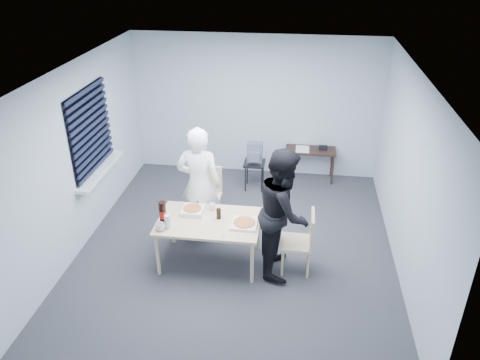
# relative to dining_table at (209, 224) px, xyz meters

# --- Properties ---
(room) EXTENTS (5.00, 5.00, 5.00)m
(room) POSITION_rel_dining_table_xyz_m (-1.88, 0.83, 0.83)
(room) COLOR #2E2E33
(room) RESTS_ON ground
(dining_table) EXTENTS (1.38, 0.87, 0.67)m
(dining_table) POSITION_rel_dining_table_xyz_m (0.00, 0.00, 0.00)
(dining_table) COLOR beige
(dining_table) RESTS_ON ground
(chair_far) EXTENTS (0.42, 0.42, 0.89)m
(chair_far) POSITION_rel_dining_table_xyz_m (-0.24, 1.10, -0.10)
(chair_far) COLOR beige
(chair_far) RESTS_ON ground
(chair_right) EXTENTS (0.42, 0.42, 0.89)m
(chair_right) POSITION_rel_dining_table_xyz_m (1.27, -0.02, -0.10)
(chair_right) COLOR beige
(chair_right) RESTS_ON ground
(person_white) EXTENTS (0.65, 0.42, 1.77)m
(person_white) POSITION_rel_dining_table_xyz_m (-0.25, 0.59, 0.27)
(person_white) COLOR white
(person_white) RESTS_ON ground
(person_black) EXTENTS (0.47, 0.86, 1.77)m
(person_black) POSITION_rel_dining_table_xyz_m (0.99, 0.00, 0.27)
(person_black) COLOR black
(person_black) RESTS_ON ground
(side_table) EXTENTS (0.91, 0.40, 0.61)m
(side_table) POSITION_rel_dining_table_xyz_m (1.36, 2.71, -0.09)
(side_table) COLOR #34201A
(side_table) RESTS_ON ground
(stool) EXTENTS (0.37, 0.37, 0.51)m
(stool) POSITION_rel_dining_table_xyz_m (0.38, 2.22, -0.21)
(stool) COLOR black
(stool) RESTS_ON ground
(backpack) EXTENTS (0.27, 0.20, 0.37)m
(backpack) POSITION_rel_dining_table_xyz_m (0.38, 2.21, 0.08)
(backpack) COLOR slate
(backpack) RESTS_ON stool
(pizza_box_a) EXTENTS (0.30, 0.30, 0.07)m
(pizza_box_a) POSITION_rel_dining_table_xyz_m (-0.26, 0.17, 0.10)
(pizza_box_a) COLOR white
(pizza_box_a) RESTS_ON dining_table
(pizza_box_b) EXTENTS (0.34, 0.34, 0.05)m
(pizza_box_b) POSITION_rel_dining_table_xyz_m (0.48, -0.05, 0.08)
(pizza_box_b) COLOR white
(pizza_box_b) RESTS_ON dining_table
(mug_a) EXTENTS (0.17, 0.17, 0.10)m
(mug_a) POSITION_rel_dining_table_xyz_m (-0.58, -0.31, 0.11)
(mug_a) COLOR white
(mug_a) RESTS_ON dining_table
(mug_b) EXTENTS (0.10, 0.10, 0.09)m
(mug_b) POSITION_rel_dining_table_xyz_m (-0.01, 0.29, 0.11)
(mug_b) COLOR white
(mug_b) RESTS_ON dining_table
(cola_glass) EXTENTS (0.07, 0.07, 0.14)m
(cola_glass) POSITION_rel_dining_table_xyz_m (0.12, 0.07, 0.13)
(cola_glass) COLOR black
(cola_glass) RESTS_ON dining_table
(soda_bottle) EXTENTS (0.10, 0.10, 0.32)m
(soda_bottle) POSITION_rel_dining_table_xyz_m (-0.59, -0.14, 0.21)
(soda_bottle) COLOR black
(soda_bottle) RESTS_ON dining_table
(plastic_cups) EXTENTS (0.10, 0.10, 0.19)m
(plastic_cups) POSITION_rel_dining_table_xyz_m (-0.50, -0.25, 0.16)
(plastic_cups) COLOR silver
(plastic_cups) RESTS_ON dining_table
(rubber_band) EXTENTS (0.06, 0.06, 0.00)m
(rubber_band) POSITION_rel_dining_table_xyz_m (0.26, -0.34, 0.06)
(rubber_band) COLOR red
(rubber_band) RESTS_ON dining_table
(papers) EXTENTS (0.34, 0.39, 0.01)m
(papers) POSITION_rel_dining_table_xyz_m (1.21, 2.70, -0.00)
(papers) COLOR white
(papers) RESTS_ON side_table
(black_box) EXTENTS (0.16, 0.13, 0.06)m
(black_box) POSITION_rel_dining_table_xyz_m (1.58, 2.74, 0.03)
(black_box) COLOR black
(black_box) RESTS_ON side_table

